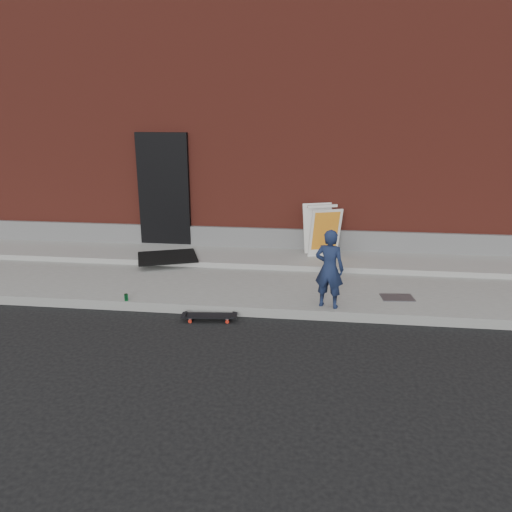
# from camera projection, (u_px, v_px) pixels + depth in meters

# --- Properties ---
(ground) EXTENTS (80.00, 80.00, 0.00)m
(ground) POSITION_uv_depth(u_px,v_px,m) (280.00, 319.00, 7.38)
(ground) COLOR black
(ground) RESTS_ON ground
(sidewalk) EXTENTS (20.00, 3.00, 0.15)m
(sidewalk) POSITION_uv_depth(u_px,v_px,m) (286.00, 280.00, 8.78)
(sidewalk) COLOR gray
(sidewalk) RESTS_ON ground
(apron) EXTENTS (20.00, 1.20, 0.10)m
(apron) POSITION_uv_depth(u_px,v_px,m) (289.00, 259.00, 9.60)
(apron) COLOR gray
(apron) RESTS_ON sidewalk
(building) EXTENTS (20.00, 8.10, 5.00)m
(building) POSITION_uv_depth(u_px,v_px,m) (301.00, 126.00, 13.30)
(building) COLOR maroon
(building) RESTS_ON ground
(child) EXTENTS (0.49, 0.39, 1.18)m
(child) POSITION_uv_depth(u_px,v_px,m) (329.00, 269.00, 7.27)
(child) COLOR #172243
(child) RESTS_ON sidewalk
(skateboard) EXTENTS (0.80, 0.28, 0.09)m
(skateboard) POSITION_uv_depth(u_px,v_px,m) (209.00, 316.00, 7.29)
(skateboard) COLOR red
(skateboard) RESTS_ON ground
(pizza_sign) EXTENTS (0.77, 0.84, 0.98)m
(pizza_sign) POSITION_uv_depth(u_px,v_px,m) (322.00, 230.00, 9.55)
(pizza_sign) COLOR silver
(pizza_sign) RESTS_ON apron
(soda_can) EXTENTS (0.08, 0.08, 0.11)m
(soda_can) POSITION_uv_depth(u_px,v_px,m) (126.00, 297.00, 7.65)
(soda_can) COLOR #18793A
(soda_can) RESTS_ON sidewalk
(doormat) EXTENTS (1.33, 1.20, 0.03)m
(doormat) POSITION_uv_depth(u_px,v_px,m) (167.00, 257.00, 9.47)
(doormat) COLOR black
(doormat) RESTS_ON apron
(utility_plate) EXTENTS (0.52, 0.36, 0.01)m
(utility_plate) POSITION_uv_depth(u_px,v_px,m) (397.00, 298.00, 7.76)
(utility_plate) COLOR #56565C
(utility_plate) RESTS_ON sidewalk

